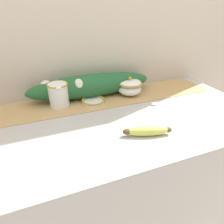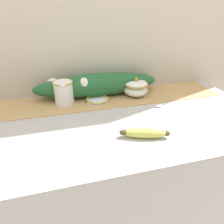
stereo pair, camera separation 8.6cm
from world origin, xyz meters
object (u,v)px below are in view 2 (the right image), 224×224
Objects in this scene: banana at (145,133)px; spoon at (157,106)px; cream_pitcher at (64,92)px; small_dish at (98,100)px; sugar_bowl at (136,88)px.

banana is 1.05× the size of spoon.
spoon is at bearing -19.76° from cream_pitcher.
cream_pitcher reaches higher than small_dish.
sugar_bowl reaches higher than small_dish.
small_dish is 0.37m from banana.
cream_pitcher is 0.99× the size of small_dish.
banana is at bearing -53.62° from cream_pitcher.
small_dish is 0.63× the size of banana.
sugar_bowl is at bearing 98.71° from spoon.
banana is (0.28, -0.39, -0.05)m from cream_pitcher.
cream_pitcher is 0.90× the size of sugar_bowl.
spoon is at bearing -70.86° from sugar_bowl.
sugar_bowl is 1.10× the size of small_dish.
sugar_bowl is at bearing 74.51° from banana.
small_dish is at bearing -172.66° from sugar_bowl.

